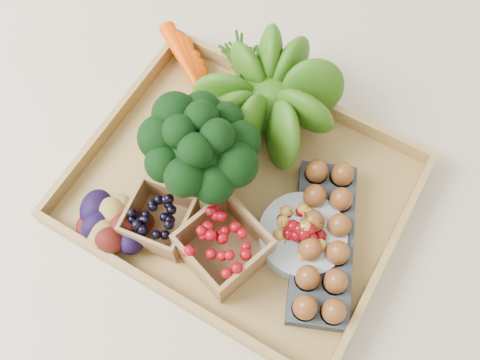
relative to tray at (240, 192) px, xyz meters
The scene contains 10 objects.
ground 0.01m from the tray, ahead, with size 4.00×4.00×0.00m, color beige.
tray is the anchor object (origin of this frame).
carrots 0.19m from the tray, 142.33° to the left, with size 0.22×0.16×0.05m, color #E04000, non-canonical shape.
lettuce 0.18m from the tray, 101.91° to the left, with size 0.17×0.17×0.17m, color #204F0C.
broccoli 0.10m from the tray, 164.70° to the right, with size 0.19×0.19×0.15m, color black, non-canonical shape.
cherry_bowl 0.14m from the tray, 11.51° to the right, with size 0.15×0.15×0.04m, color #8C9EA5.
egg_carton 0.17m from the tray, ahead, with size 0.10×0.28×0.03m, color #333B41.
potatoes 0.23m from the tray, 129.46° to the right, with size 0.14×0.14×0.08m, color #3B0C09, non-canonical shape.
punnet_blackberry 0.16m from the tray, 123.01° to the right, with size 0.10×0.10×0.07m, color black.
punnet_raspberry 0.13m from the tray, 72.68° to the right, with size 0.12×0.12×0.08m, color maroon.
Camera 1 is at (0.19, -0.32, 0.88)m, focal length 40.00 mm.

